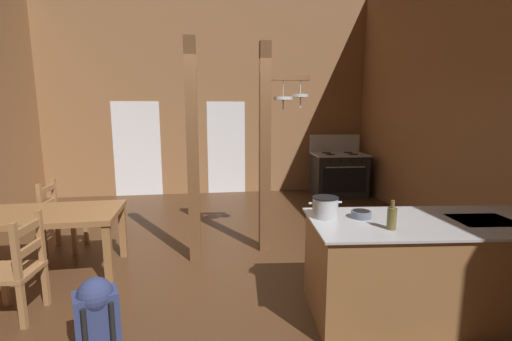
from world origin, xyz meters
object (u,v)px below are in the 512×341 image
stockpot_on_counter (325,207)px  mixing_bowl_on_counter (361,214)px  dining_table (40,220)px  ladderback_chair_near_window (16,270)px  backpack (96,312)px  stove_range (339,174)px  ladderback_chair_by_post (60,217)px  bottle_tall_on_counter (392,218)px  kitchen_island (428,268)px

stockpot_on_counter → mixing_bowl_on_counter: size_ratio=1.69×
dining_table → ladderback_chair_near_window: ladderback_chair_near_window is taller
backpack → mixing_bowl_on_counter: mixing_bowl_on_counter is taller
stove_range → stockpot_on_counter: bearing=-112.7°
dining_table → ladderback_chair_by_post: bearing=97.1°
bottle_tall_on_counter → mixing_bowl_on_counter: bearing=108.5°
stove_range → bottle_tall_on_counter: 4.92m
mixing_bowl_on_counter → bottle_tall_on_counter: size_ratio=0.75×
ladderback_chair_near_window → backpack: bearing=-34.3°
ladderback_chair_near_window → backpack: size_ratio=1.59×
kitchen_island → dining_table: size_ratio=1.30×
kitchen_island → backpack: bearing=-177.9°
dining_table → ladderback_chair_near_window: size_ratio=1.81×
ladderback_chair_by_post → bottle_tall_on_counter: bearing=-33.1°
bottle_tall_on_counter → dining_table: bearing=156.0°
kitchen_island → ladderback_chair_by_post: 4.46m
dining_table → ladderback_chair_by_post: size_ratio=1.81×
kitchen_island → ladderback_chair_near_window: size_ratio=2.36×
stockpot_on_counter → bottle_tall_on_counter: size_ratio=1.27×
stove_range → ladderback_chair_by_post: 5.40m
dining_table → stockpot_on_counter: (2.93, -1.10, 0.34)m
kitchen_island → ladderback_chair_near_window: (-3.70, 0.47, 0.00)m
stove_range → mixing_bowl_on_counter: 4.63m
ladderback_chair_by_post → mixing_bowl_on_counter: size_ratio=5.13×
stove_range → mixing_bowl_on_counter: size_ratio=7.13×
stockpot_on_counter → mixing_bowl_on_counter: stockpot_on_counter is taller
dining_table → stockpot_on_counter: 3.15m
ladderback_chair_near_window → mixing_bowl_on_counter: mixing_bowl_on_counter is taller
kitchen_island → stockpot_on_counter: bearing=165.6°
stove_range → ladderback_chair_near_window: 6.13m
dining_table → kitchen_island: bearing=-19.1°
ladderback_chair_by_post → kitchen_island: bearing=-28.0°
ladderback_chair_by_post → ladderback_chair_near_window: bearing=-81.7°
dining_table → ladderback_chair_by_post: 0.79m
dining_table → mixing_bowl_on_counter: (3.25, -1.16, 0.28)m
ladderback_chair_by_post → bottle_tall_on_counter: bottle_tall_on_counter is taller
ladderback_chair_near_window → stockpot_on_counter: 2.85m
ladderback_chair_near_window → bottle_tall_on_counter: size_ratio=3.87×
kitchen_island → ladderback_chair_near_window: bearing=172.8°
ladderback_chair_near_window → ladderback_chair_by_post: bearing=98.3°
ladderback_chair_by_post → backpack: bearing=-63.9°
stove_range → ladderback_chair_near_window: bearing=-138.4°
stove_range → dining_table: size_ratio=0.77×
ladderback_chair_near_window → backpack: 1.03m
backpack → kitchen_island: bearing=2.1°
kitchen_island → stove_range: 4.62m
backpack → stockpot_on_counter: bearing=9.9°
backpack → mixing_bowl_on_counter: (2.27, 0.28, 0.61)m
stockpot_on_counter → backpack: bearing=-170.1°
stove_range → mixing_bowl_on_counter: (-1.47, -4.36, 0.45)m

